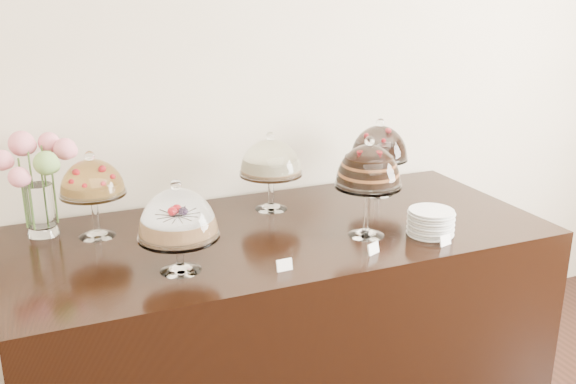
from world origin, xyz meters
name	(u,v)px	position (x,y,z in m)	size (l,w,h in m)	color
wall_back	(291,67)	(0.00, 3.00, 1.50)	(5.00, 0.04, 3.00)	beige
display_counter	(284,324)	(-0.27, 2.45, 0.45)	(2.20, 1.00, 0.90)	black
cake_stand_sugar_sponge	(178,218)	(-0.76, 2.22, 1.10)	(0.29, 0.29, 0.34)	white
cake_stand_choco_layer	(368,170)	(0.02, 2.26, 1.18)	(0.27, 0.27, 0.42)	white
cake_stand_cheesecake	(271,161)	(-0.22, 2.71, 1.13)	(0.29, 0.29, 0.36)	white
cake_stand_dark_choco	(379,146)	(0.34, 2.71, 1.14)	(0.28, 0.28, 0.38)	white
cake_stand_fruit_tart	(92,182)	(-1.00, 2.68, 1.13)	(0.26, 0.26, 0.36)	white
flower_vase	(37,175)	(-1.20, 2.79, 1.15)	(0.32, 0.26, 0.42)	white
plate_stack	(431,222)	(0.27, 2.16, 0.95)	(0.19, 0.19, 0.10)	silver
price_card_left	(284,265)	(-0.42, 2.07, 0.92)	(0.06, 0.01, 0.04)	white
price_card_right	(445,240)	(0.25, 2.04, 0.92)	(0.06, 0.01, 0.04)	white
price_card_extra	(373,249)	(-0.05, 2.08, 0.92)	(0.06, 0.01, 0.04)	white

